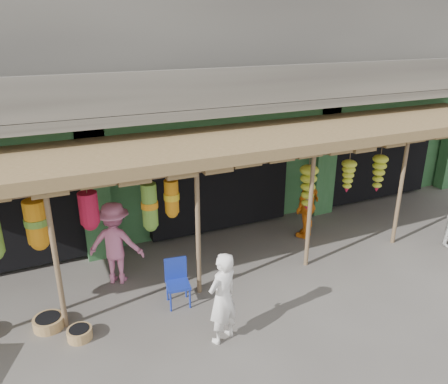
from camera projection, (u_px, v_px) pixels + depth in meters
name	position (u px, v px, depth m)	size (l,w,h in m)	color
ground	(261.00, 270.00, 9.34)	(80.00, 80.00, 0.00)	#514C47
building	(181.00, 83.00, 12.26)	(16.40, 6.80, 7.00)	gray
awning	(239.00, 146.00, 9.02)	(14.00, 2.70, 2.79)	brown
blue_chair	(177.00, 279.00, 8.11)	(0.47, 0.48, 0.88)	#172B97
basket_mid	(49.00, 323.00, 7.54)	(0.52, 0.52, 0.20)	olive
basket_right	(80.00, 334.00, 7.28)	(0.41, 0.41, 0.19)	#936444
person_front	(223.00, 298.00, 7.01)	(0.59, 0.39, 1.62)	white
person_vendor	(307.00, 205.00, 10.55)	(0.96, 0.40, 1.64)	orange
person_shopper	(115.00, 243.00, 8.66)	(1.11, 0.64, 1.72)	pink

